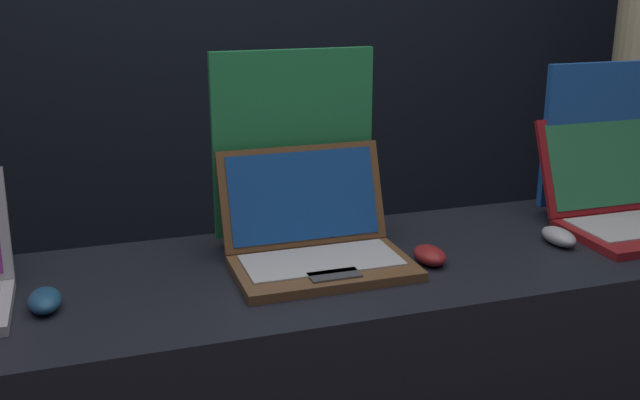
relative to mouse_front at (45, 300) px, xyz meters
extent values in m
ellipsoid|color=navy|center=(0.00, 0.00, 0.00)|extent=(0.06, 0.10, 0.04)
cube|color=brown|center=(0.55, 0.01, -0.01)|extent=(0.38, 0.23, 0.02)
cube|color=#B7B7B7|center=(0.55, 0.02, 0.00)|extent=(0.33, 0.16, 0.00)
cube|color=#3F3F42|center=(0.55, -0.06, 0.00)|extent=(0.11, 0.05, 0.00)
cube|color=brown|center=(0.55, 0.16, 0.11)|extent=(0.38, 0.09, 0.22)
cube|color=#194C99|center=(0.55, 0.15, 0.11)|extent=(0.34, 0.07, 0.19)
ellipsoid|color=maroon|center=(0.79, -0.02, 0.00)|extent=(0.06, 0.10, 0.04)
cube|color=black|center=(0.55, 0.23, -0.01)|extent=(0.21, 0.07, 0.02)
cube|color=#268C4C|center=(0.55, 0.23, 0.22)|extent=(0.38, 0.02, 0.42)
cube|color=maroon|center=(1.39, 0.16, 0.12)|extent=(0.40, 0.11, 0.24)
cube|color=#2D7F4C|center=(1.39, 0.15, 0.12)|extent=(0.36, 0.09, 0.20)
ellipsoid|color=#B2B2B7|center=(1.13, 0.00, 0.00)|extent=(0.06, 0.11, 0.04)
cube|color=black|center=(1.39, 0.20, -0.01)|extent=(0.19, 0.07, 0.02)
cube|color=#1E59B2|center=(1.39, 0.20, 0.19)|extent=(0.34, 0.02, 0.37)
cylinder|color=#282833|center=(2.02, 0.72, -0.46)|extent=(0.26, 0.26, 0.83)
camera|label=1|loc=(0.09, -1.39, 0.60)|focal=42.00mm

